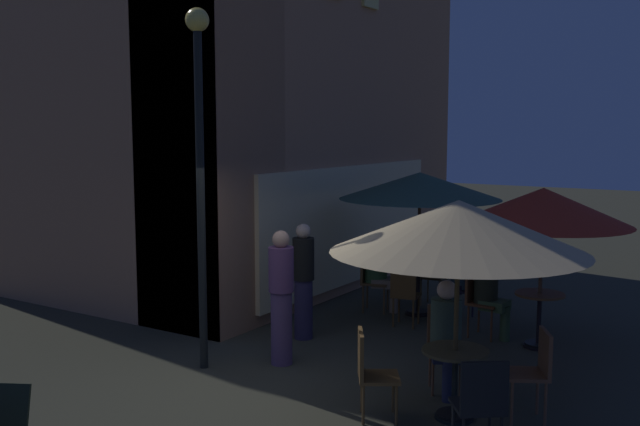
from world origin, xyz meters
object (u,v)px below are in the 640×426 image
patron_seated_1 (489,287)px  cafe_chair_7 (436,272)px  patio_umbrella_1 (543,207)px  patron_seated_3 (379,267)px  cafe_chair_3 (370,367)px  cafe_chair_5 (405,291)px  patron_standing_4 (281,297)px  cafe_chair_6 (467,283)px  patron_standing_5 (303,280)px  cafe_chair_8 (370,277)px  street_lamp_near_corner (200,139)px  patron_seated_0 (446,330)px  cafe_table_0 (455,370)px  cafe_table_1 (539,310)px  patio_umbrella_2 (420,186)px  cafe_table_2 (418,282)px  cafe_chair_4 (479,295)px  cafe_chair_2 (445,340)px  cafe_chair_1 (535,366)px  patron_seated_2 (458,274)px  patio_umbrella_0 (458,227)px  cafe_chair_0 (481,399)px

patron_seated_1 → cafe_chair_7: bearing=139.4°
patio_umbrella_1 → patron_seated_3: 3.02m
cafe_chair_3 → cafe_chair_5: (3.27, 1.16, 0.00)m
patron_seated_3 → patron_standing_4: patron_standing_4 is taller
cafe_chair_6 → patron_standing_5: (-2.20, 1.60, 0.26)m
patio_umbrella_1 → cafe_chair_8: (0.47, 2.86, -1.36)m
street_lamp_near_corner → patron_seated_0: bearing=-74.4°
cafe_table_0 → patron_seated_3: bearing=38.0°
cafe_chair_7 → cafe_chair_8: (-1.03, 0.71, 0.02)m
cafe_table_1 → cafe_chair_8: bearing=80.7°
patio_umbrella_2 → cafe_chair_8: bearing=107.1°
cafe_table_2 → cafe_chair_3: cafe_chair_3 is taller
cafe_chair_4 → cafe_chair_6: (0.76, 0.46, -0.02)m
cafe_chair_5 → patron_seated_3: patron_seated_3 is taller
cafe_table_2 → patron_standing_4: (-3.13, 0.46, 0.34)m
cafe_table_2 → patron_seated_0: bearing=-150.3°
cafe_chair_2 → cafe_chair_7: bearing=174.9°
cafe_chair_1 → cafe_chair_5: size_ratio=1.05×
cafe_chair_4 → patron_seated_3: size_ratio=0.76×
cafe_chair_1 → patron_seated_2: 3.92m
patio_umbrella_0 → cafe_chair_3: 1.70m
patio_umbrella_2 → cafe_chair_7: bearing=2.8°
cafe_chair_7 → patron_seated_2: 0.97m
patio_umbrella_2 → cafe_chair_3: size_ratio=2.77×
cafe_table_0 → cafe_chair_8: bearing=39.7°
cafe_table_1 → patio_umbrella_2: patio_umbrella_2 is taller
cafe_chair_0 → patron_standing_4: (1.16, 3.02, 0.32)m
patron_seated_1 → patio_umbrella_1: bearing=-0.0°
cafe_table_1 → cafe_chair_1: 2.57m
cafe_table_1 → cafe_chair_0: size_ratio=0.80×
cafe_chair_1 → patron_seated_2: (3.30, 2.12, 0.13)m
patio_umbrella_2 → cafe_chair_4: (-0.63, -1.23, -1.47)m
cafe_chair_3 → patron_seated_1: bearing=56.6°
cafe_chair_1 → patron_standing_5: 3.75m
cafe_chair_3 → patron_standing_5: (1.97, 2.12, 0.30)m
patio_umbrella_1 → cafe_chair_6: size_ratio=2.38×
cafe_chair_1 → patron_seated_1: bearing=-90.6°
cafe_table_2 → cafe_chair_5: bearing=-170.1°
cafe_table_2 → cafe_chair_7: (0.80, 0.04, 0.03)m
street_lamp_near_corner → cafe_table_1: bearing=-47.1°
cafe_table_0 → cafe_table_2: size_ratio=0.96×
cafe_chair_8 → patron_seated_0: 3.66m
patio_umbrella_2 → cafe_chair_0: bearing=-149.2°
cafe_chair_1 → patron_seated_1: 2.90m
street_lamp_near_corner → patron_seated_2: bearing=-25.2°
cafe_table_0 → cafe_chair_0: 0.89m
cafe_chair_5 → cafe_chair_7: cafe_chair_7 is taller
patio_umbrella_0 → cafe_chair_2: 1.66m
cafe_table_0 → cafe_table_1: (2.88, -0.07, 0.00)m
cafe_table_1 → cafe_chair_2: 2.20m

